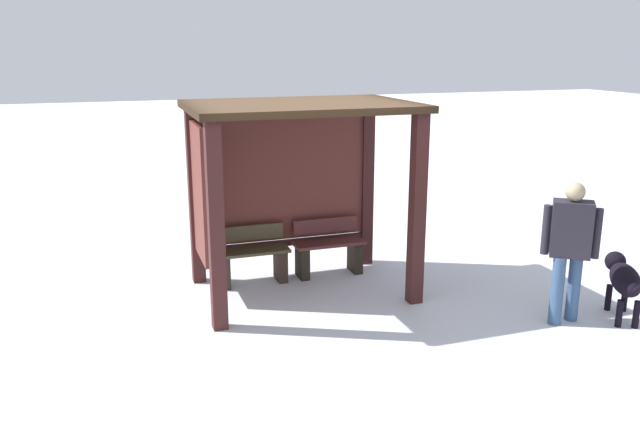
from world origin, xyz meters
TOP-DOWN VIEW (x-y plane):
  - ground_plane at (0.00, 0.00)m, footprint 60.00×60.00m
  - bus_shelter at (-0.13, 0.25)m, footprint 2.64×1.83m
  - bench_left_inside at (-0.53, 0.49)m, footprint 0.95×0.37m
  - bench_center_inside at (0.53, 0.49)m, footprint 0.95×0.36m
  - person_walking at (2.49, -1.82)m, footprint 0.54×0.45m
  - dog at (3.20, -1.91)m, footprint 0.63×1.01m

SIDE VIEW (x-z plane):
  - ground_plane at x=0.00m, z-range 0.00..0.00m
  - bench_left_inside at x=-0.53m, z-range -0.04..0.70m
  - bench_center_inside at x=0.53m, z-range -0.04..0.71m
  - dog at x=3.20m, z-range 0.13..0.78m
  - person_walking at x=2.49m, z-range 0.13..1.73m
  - bus_shelter at x=-0.13m, z-range 0.46..2.82m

